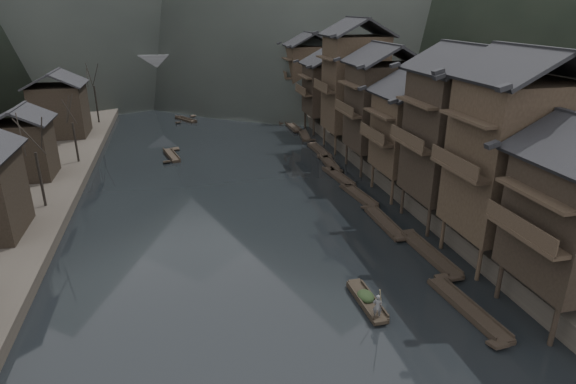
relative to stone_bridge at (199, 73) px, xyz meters
name	(u,v)px	position (x,y,z in m)	size (l,w,h in m)	color
water	(265,279)	(0.00, -72.00, -5.11)	(300.00, 300.00, 0.00)	black
right_bank	(435,119)	(35.00, -32.00, -4.21)	(40.00, 200.00, 1.80)	#2D2823
stilt_houses	(391,95)	(17.28, -52.88, 3.75)	(9.00, 67.60, 16.65)	black
left_houses	(11,143)	(-20.50, -51.88, 0.55)	(8.10, 53.20, 8.73)	black
bare_trees	(39,139)	(-17.00, -55.63, 1.69)	(3.94, 62.30, 7.87)	black
moored_sampans	(319,154)	(12.09, -44.35, -4.91)	(3.01, 73.50, 0.47)	black
midriver_boats	(179,135)	(-4.96, -30.94, -4.91)	(5.34, 26.23, 0.45)	black
stone_bridge	(199,73)	(0.00, 0.00, 0.00)	(40.00, 6.00, 9.00)	#4C4C4F
hero_sampan	(367,301)	(5.72, -76.35, -4.91)	(1.16, 4.94, 0.43)	black
cargo_heap	(366,292)	(5.73, -76.12, -4.35)	(1.08, 1.42, 0.65)	black
boatman	(378,303)	(5.68, -78.07, -3.90)	(0.57, 0.37, 1.56)	#4D4D4F
bamboo_pole	(384,268)	(5.88, -78.07, -1.54)	(0.06, 0.06, 4.04)	#8C7A51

